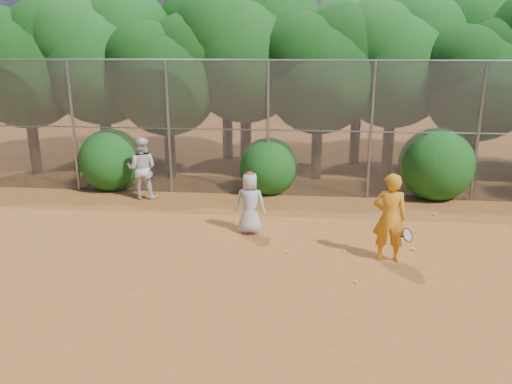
# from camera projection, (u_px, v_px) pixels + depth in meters

# --- Properties ---
(ground) EXTENTS (80.00, 80.00, 0.00)m
(ground) POSITION_uv_depth(u_px,v_px,m) (295.00, 286.00, 9.46)
(ground) COLOR #985422
(ground) RESTS_ON ground
(fence_back) EXTENTS (20.05, 0.09, 4.03)m
(fence_back) POSITION_uv_depth(u_px,v_px,m) (298.00, 129.00, 14.63)
(fence_back) COLOR gray
(fence_back) RESTS_ON ground
(tree_0) EXTENTS (4.38, 3.81, 6.00)m
(tree_0) POSITION_uv_depth(u_px,v_px,m) (26.00, 60.00, 16.95)
(tree_0) COLOR black
(tree_0) RESTS_ON ground
(tree_1) EXTENTS (4.64, 4.03, 6.35)m
(tree_1) POSITION_uv_depth(u_px,v_px,m) (102.00, 53.00, 17.13)
(tree_1) COLOR black
(tree_1) RESTS_ON ground
(tree_2) EXTENTS (3.99, 3.47, 5.47)m
(tree_2) POSITION_uv_depth(u_px,v_px,m) (168.00, 72.00, 16.37)
(tree_2) COLOR black
(tree_2) RESTS_ON ground
(tree_3) EXTENTS (4.89, 4.26, 6.70)m
(tree_3) POSITION_uv_depth(u_px,v_px,m) (247.00, 46.00, 16.87)
(tree_3) COLOR black
(tree_3) RESTS_ON ground
(tree_4) EXTENTS (4.19, 3.64, 5.73)m
(tree_4) POSITION_uv_depth(u_px,v_px,m) (321.00, 66.00, 16.23)
(tree_4) COLOR black
(tree_4) RESTS_ON ground
(tree_5) EXTENTS (4.51, 3.92, 6.17)m
(tree_5) POSITION_uv_depth(u_px,v_px,m) (396.00, 57.00, 16.67)
(tree_5) COLOR black
(tree_5) RESTS_ON ground
(tree_6) EXTENTS (3.86, 3.36, 5.29)m
(tree_6) POSITION_uv_depth(u_px,v_px,m) (481.00, 77.00, 15.63)
(tree_6) COLOR black
(tree_6) RESTS_ON ground
(tree_9) EXTENTS (4.83, 4.20, 6.62)m
(tree_9) POSITION_uv_depth(u_px,v_px,m) (100.00, 48.00, 19.37)
(tree_9) COLOR black
(tree_9) RESTS_ON ground
(tree_10) EXTENTS (5.15, 4.48, 7.06)m
(tree_10) POSITION_uv_depth(u_px,v_px,m) (228.00, 40.00, 19.00)
(tree_10) COLOR black
(tree_10) RESTS_ON ground
(tree_11) EXTENTS (4.64, 4.03, 6.35)m
(tree_11) POSITION_uv_depth(u_px,v_px,m) (361.00, 53.00, 18.26)
(tree_11) COLOR black
(tree_11) RESTS_ON ground
(tree_12) EXTENTS (5.02, 4.37, 6.88)m
(tree_12) POSITION_uv_depth(u_px,v_px,m) (484.00, 43.00, 18.31)
(tree_12) COLOR black
(tree_12) RESTS_ON ground
(bush_0) EXTENTS (2.00, 2.00, 2.00)m
(bush_0) POSITION_uv_depth(u_px,v_px,m) (111.00, 157.00, 15.78)
(bush_0) COLOR #134D14
(bush_0) RESTS_ON ground
(bush_1) EXTENTS (1.80, 1.80, 1.80)m
(bush_1) POSITION_uv_depth(u_px,v_px,m) (268.00, 164.00, 15.32)
(bush_1) COLOR #134D14
(bush_1) RESTS_ON ground
(bush_2) EXTENTS (2.20, 2.20, 2.20)m
(bush_2) POSITION_uv_depth(u_px,v_px,m) (436.00, 161.00, 14.78)
(bush_2) COLOR #134D14
(bush_2) RESTS_ON ground
(player_yellow) EXTENTS (0.87, 0.60, 1.90)m
(player_yellow) POSITION_uv_depth(u_px,v_px,m) (390.00, 218.00, 10.35)
(player_yellow) COLOR orange
(player_yellow) RESTS_ON ground
(player_teen) EXTENTS (0.76, 0.52, 1.53)m
(player_teen) POSITION_uv_depth(u_px,v_px,m) (250.00, 203.00, 11.96)
(player_teen) COLOR silver
(player_teen) RESTS_ON ground
(player_white) EXTENTS (0.94, 0.82, 1.83)m
(player_white) POSITION_uv_depth(u_px,v_px,m) (142.00, 168.00, 14.72)
(player_white) COLOR white
(player_white) RESTS_ON ground
(ball_0) EXTENTS (0.07, 0.07, 0.07)m
(ball_0) POSITION_uv_depth(u_px,v_px,m) (344.00, 251.00, 10.96)
(ball_0) COLOR #C3F02B
(ball_0) RESTS_ON ground
(ball_1) EXTENTS (0.07, 0.07, 0.07)m
(ball_1) POSITION_uv_depth(u_px,v_px,m) (413.00, 249.00, 11.08)
(ball_1) COLOR #C3F02B
(ball_1) RESTS_ON ground
(ball_2) EXTENTS (0.07, 0.07, 0.07)m
(ball_2) POSITION_uv_depth(u_px,v_px,m) (356.00, 282.00, 9.54)
(ball_2) COLOR #C3F02B
(ball_2) RESTS_ON ground
(ball_3) EXTENTS (0.07, 0.07, 0.07)m
(ball_3) POSITION_uv_depth(u_px,v_px,m) (287.00, 252.00, 10.92)
(ball_3) COLOR #C3F02B
(ball_3) RESTS_ON ground
(ball_4) EXTENTS (0.07, 0.07, 0.07)m
(ball_4) POSITION_uv_depth(u_px,v_px,m) (434.00, 214.00, 13.41)
(ball_4) COLOR #C3F02B
(ball_4) RESTS_ON ground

